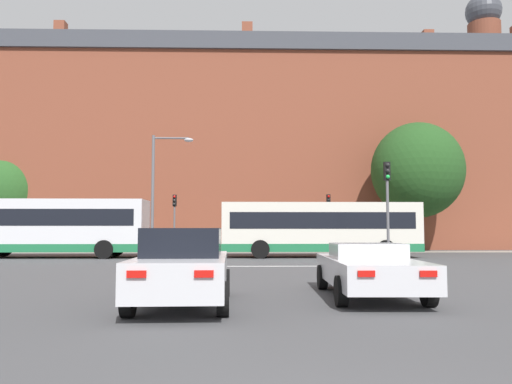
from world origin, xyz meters
TOP-DOWN VIEW (x-y plane):
  - stop_line_strip at (0.00, 18.41)m, footprint 8.44×0.30m
  - far_pavement at (0.00, 31.81)m, footprint 69.37×2.50m
  - brick_civic_building at (3.75, 40.85)m, footprint 48.51×13.18m
  - car_saloon_left at (-1.89, 7.51)m, footprint 2.01×4.54m
  - car_roadster_right at (2.30, 8.73)m, footprint 2.11×4.92m
  - bus_crossing_lead at (3.67, 25.14)m, footprint 11.02×2.63m
  - bus_crossing_trailing at (-11.30, 25.07)m, footprint 10.38×2.67m
  - traffic_light_far_left at (-5.38, 31.16)m, footprint 0.26×0.31m
  - traffic_light_far_right at (5.21, 31.21)m, footprint 0.26×0.31m
  - traffic_light_near_right at (5.59, 18.34)m, footprint 0.26×0.31m
  - street_lamp_junction at (-5.19, 24.13)m, footprint 2.26×0.36m
  - pedestrian_waiting at (10.50, 32.42)m, footprint 0.45×0.34m
  - tree_by_building at (-18.96, 36.34)m, footprint 5.70×5.70m
  - tree_kerbside at (11.49, 31.34)m, footprint 6.35×6.35m

SIDE VIEW (x-z plane):
  - stop_line_strip at x=0.00m, z-range 0.00..0.01m
  - far_pavement at x=0.00m, z-range 0.00..0.01m
  - car_roadster_right at x=2.30m, z-range 0.03..1.28m
  - car_saloon_left at x=-1.89m, z-range 0.00..1.61m
  - pedestrian_waiting at x=10.50m, z-range 0.15..1.87m
  - bus_crossing_lead at x=3.67m, z-range 0.11..3.17m
  - bus_crossing_trailing at x=-11.30m, z-range 0.12..3.33m
  - traffic_light_far_left at x=-5.38m, z-range 0.69..4.63m
  - traffic_light_far_right at x=5.21m, z-range 0.70..4.68m
  - traffic_light_near_right at x=5.59m, z-range 0.76..5.25m
  - street_lamp_junction at x=-5.19m, z-range 0.80..7.51m
  - tree_by_building at x=-18.96m, z-range 0.72..8.15m
  - tree_kerbside at x=11.49m, z-range 1.18..10.21m
  - brick_civic_building at x=3.75m, z-range -3.05..20.09m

